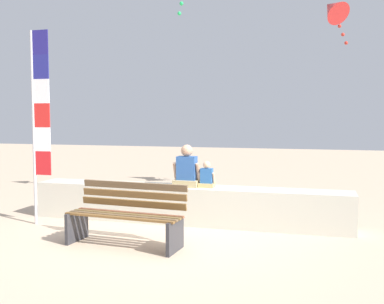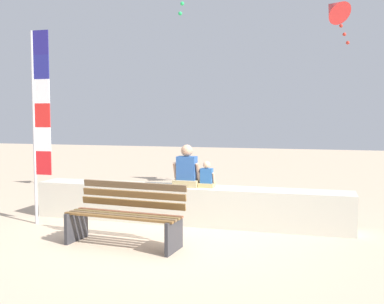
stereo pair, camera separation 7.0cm
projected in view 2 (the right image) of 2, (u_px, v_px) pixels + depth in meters
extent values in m
plane|color=#C9AD8F|center=(170.00, 236.00, 6.98)|extent=(40.00, 40.00, 0.00)
cube|color=beige|center=(187.00, 204.00, 7.83)|extent=(5.58, 0.61, 0.64)
cube|color=brown|center=(117.00, 218.00, 6.23)|extent=(1.70, 0.21, 0.03)
cube|color=brown|center=(121.00, 216.00, 6.33)|extent=(1.70, 0.21, 0.03)
cube|color=brown|center=(125.00, 214.00, 6.44)|extent=(1.70, 0.21, 0.03)
cube|color=brown|center=(129.00, 213.00, 6.54)|extent=(1.70, 0.21, 0.03)
cube|color=brown|center=(132.00, 203.00, 6.63)|extent=(1.70, 0.19, 0.10)
cube|color=brown|center=(133.00, 194.00, 6.64)|extent=(1.70, 0.19, 0.10)
cube|color=brown|center=(133.00, 185.00, 6.66)|extent=(1.70, 0.19, 0.10)
cube|color=#2D2D33|center=(76.00, 226.00, 6.68)|extent=(0.09, 0.53, 0.45)
cube|color=#2D2D33|center=(174.00, 236.00, 6.12)|extent=(0.09, 0.53, 0.45)
cube|color=tan|center=(187.00, 183.00, 7.78)|extent=(0.43, 0.35, 0.12)
cube|color=#2B5394|center=(187.00, 168.00, 7.76)|extent=(0.33, 0.21, 0.41)
cylinder|color=tan|center=(176.00, 171.00, 7.80)|extent=(0.07, 0.16, 0.30)
cylinder|color=tan|center=(198.00, 171.00, 7.69)|extent=(0.07, 0.16, 0.30)
sphere|color=tan|center=(187.00, 150.00, 7.74)|extent=(0.20, 0.20, 0.20)
cube|color=tan|center=(207.00, 185.00, 7.69)|extent=(0.27, 0.22, 0.07)
cube|color=#295B9D|center=(207.00, 176.00, 7.68)|extent=(0.20, 0.13, 0.25)
cylinder|color=#DEAC84|center=(199.00, 177.00, 7.70)|extent=(0.04, 0.10, 0.18)
cylinder|color=#DEAC84|center=(214.00, 178.00, 7.63)|extent=(0.04, 0.10, 0.18)
sphere|color=#DEAC84|center=(207.00, 165.00, 7.66)|extent=(0.13, 0.13, 0.13)
cylinder|color=#B7B7BC|center=(34.00, 129.00, 7.65)|extent=(0.05, 0.05, 3.29)
cube|color=red|center=(44.00, 163.00, 7.65)|extent=(0.29, 0.02, 0.41)
cube|color=white|center=(43.00, 139.00, 7.62)|extent=(0.29, 0.02, 0.41)
cube|color=red|center=(43.00, 115.00, 7.59)|extent=(0.29, 0.02, 0.41)
cube|color=white|center=(42.00, 91.00, 7.56)|extent=(0.29, 0.02, 0.41)
cube|color=navy|center=(41.00, 67.00, 7.53)|extent=(0.29, 0.02, 0.41)
cube|color=navy|center=(41.00, 42.00, 7.49)|extent=(0.29, 0.02, 0.41)
cone|color=red|center=(334.00, 9.00, 9.91)|extent=(0.87, 0.90, 0.73)
sphere|color=red|center=(338.00, 17.00, 9.96)|extent=(0.08, 0.08, 0.08)
sphere|color=red|center=(341.00, 26.00, 10.01)|extent=(0.08, 0.08, 0.08)
sphere|color=red|center=(344.00, 34.00, 10.06)|extent=(0.08, 0.08, 0.08)
sphere|color=red|center=(348.00, 43.00, 10.11)|extent=(0.08, 0.08, 0.08)
sphere|color=purple|center=(347.00, 6.00, 10.01)|extent=(0.08, 0.08, 0.08)
sphere|color=purple|center=(346.00, 15.00, 10.13)|extent=(0.08, 0.08, 0.08)
sphere|color=#23C35E|center=(182.00, 4.00, 9.25)|extent=(0.08, 0.08, 0.08)
sphere|color=#23C35E|center=(180.00, 13.00, 9.35)|extent=(0.08, 0.08, 0.08)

